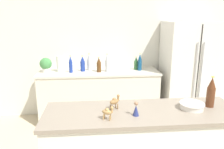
{
  "coord_description": "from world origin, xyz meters",
  "views": [
    {
      "loc": [
        -0.39,
        -1.35,
        1.86
      ],
      "look_at": [
        -0.15,
        1.44,
        1.11
      ],
      "focal_mm": 35.0,
      "sensor_mm": 36.0,
      "label": 1
    }
  ],
  "objects_px": {
    "paper_towel_roll": "(60,64)",
    "back_bottle_2": "(140,62)",
    "wine_bottle": "(211,92)",
    "wise_man_figurine_crimson": "(136,109)",
    "back_bottle_1": "(71,64)",
    "back_bottle_3": "(83,64)",
    "camel_figurine_second": "(107,112)",
    "camel_figurine": "(115,101)",
    "back_bottle_0": "(136,63)",
    "back_bottle_5": "(99,65)",
    "potted_plant": "(46,65)",
    "back_bottle_4": "(89,62)",
    "back_bottle_6": "(107,63)",
    "fruit_bowl": "(192,105)",
    "refrigerator": "(188,72)"
  },
  "relations": [
    {
      "from": "paper_towel_roll",
      "to": "back_bottle_2",
      "type": "relative_size",
      "value": 0.92
    },
    {
      "from": "wine_bottle",
      "to": "wise_man_figurine_crimson",
      "type": "bearing_deg",
      "value": -169.79
    },
    {
      "from": "back_bottle_1",
      "to": "back_bottle_2",
      "type": "height_order",
      "value": "back_bottle_2"
    },
    {
      "from": "back_bottle_3",
      "to": "camel_figurine_second",
      "type": "height_order",
      "value": "back_bottle_3"
    },
    {
      "from": "wine_bottle",
      "to": "camel_figurine_second",
      "type": "relative_size",
      "value": 2.4
    },
    {
      "from": "wine_bottle",
      "to": "camel_figurine",
      "type": "distance_m",
      "value": 0.94
    },
    {
      "from": "back_bottle_0",
      "to": "wine_bottle",
      "type": "relative_size",
      "value": 0.77
    },
    {
      "from": "back_bottle_3",
      "to": "back_bottle_5",
      "type": "height_order",
      "value": "back_bottle_3"
    },
    {
      "from": "potted_plant",
      "to": "paper_towel_roll",
      "type": "height_order",
      "value": "paper_towel_roll"
    },
    {
      "from": "camel_figurine",
      "to": "wise_man_figurine_crimson",
      "type": "bearing_deg",
      "value": -40.97
    },
    {
      "from": "back_bottle_1",
      "to": "back_bottle_4",
      "type": "xyz_separation_m",
      "value": [
        0.31,
        0.14,
        0.0
      ]
    },
    {
      "from": "back_bottle_3",
      "to": "back_bottle_6",
      "type": "xyz_separation_m",
      "value": [
        0.43,
        -0.07,
        0.02
      ]
    },
    {
      "from": "potted_plant",
      "to": "camel_figurine_second",
      "type": "xyz_separation_m",
      "value": [
        0.92,
        -2.04,
        0.02
      ]
    },
    {
      "from": "fruit_bowl",
      "to": "wine_bottle",
      "type": "bearing_deg",
      "value": 10.56
    },
    {
      "from": "paper_towel_roll",
      "to": "back_bottle_6",
      "type": "bearing_deg",
      "value": -3.62
    },
    {
      "from": "back_bottle_2",
      "to": "back_bottle_6",
      "type": "relative_size",
      "value": 0.97
    },
    {
      "from": "camel_figurine",
      "to": "wine_bottle",
      "type": "bearing_deg",
      "value": -0.94
    },
    {
      "from": "potted_plant",
      "to": "back_bottle_4",
      "type": "xyz_separation_m",
      "value": [
        0.74,
        0.09,
        0.01
      ]
    },
    {
      "from": "back_bottle_0",
      "to": "back_bottle_4",
      "type": "relative_size",
      "value": 0.78
    },
    {
      "from": "fruit_bowl",
      "to": "wise_man_figurine_crimson",
      "type": "bearing_deg",
      "value": -169.91
    },
    {
      "from": "back_bottle_1",
      "to": "back_bottle_5",
      "type": "height_order",
      "value": "back_bottle_1"
    },
    {
      "from": "paper_towel_roll",
      "to": "wine_bottle",
      "type": "distance_m",
      "value": 2.52
    },
    {
      "from": "paper_towel_roll",
      "to": "wine_bottle",
      "type": "relative_size",
      "value": 0.92
    },
    {
      "from": "paper_towel_roll",
      "to": "camel_figurine",
      "type": "bearing_deg",
      "value": -67.44
    },
    {
      "from": "refrigerator",
      "to": "back_bottle_5",
      "type": "bearing_deg",
      "value": 179.67
    },
    {
      "from": "back_bottle_2",
      "to": "back_bottle_0",
      "type": "bearing_deg",
      "value": 129.75
    },
    {
      "from": "back_bottle_1",
      "to": "back_bottle_6",
      "type": "bearing_deg",
      "value": 0.77
    },
    {
      "from": "back_bottle_5",
      "to": "camel_figurine",
      "type": "bearing_deg",
      "value": -86.89
    },
    {
      "from": "back_bottle_2",
      "to": "back_bottle_5",
      "type": "xyz_separation_m",
      "value": [
        -0.73,
        -0.06,
        -0.02
      ]
    },
    {
      "from": "back_bottle_0",
      "to": "back_bottle_3",
      "type": "xyz_separation_m",
      "value": [
        -0.96,
        -0.04,
        0.02
      ]
    },
    {
      "from": "wise_man_figurine_crimson",
      "to": "camel_figurine",
      "type": "bearing_deg",
      "value": 139.03
    },
    {
      "from": "wine_bottle",
      "to": "wise_man_figurine_crimson",
      "type": "height_order",
      "value": "wine_bottle"
    },
    {
      "from": "back_bottle_6",
      "to": "back_bottle_1",
      "type": "bearing_deg",
      "value": -179.23
    },
    {
      "from": "wine_bottle",
      "to": "back_bottle_1",
      "type": "bearing_deg",
      "value": 130.11
    },
    {
      "from": "back_bottle_0",
      "to": "back_bottle_2",
      "type": "height_order",
      "value": "back_bottle_2"
    },
    {
      "from": "back_bottle_6",
      "to": "fruit_bowl",
      "type": "bearing_deg",
      "value": -69.47
    },
    {
      "from": "back_bottle_0",
      "to": "back_bottle_4",
      "type": "distance_m",
      "value": 0.84
    },
    {
      "from": "back_bottle_1",
      "to": "fruit_bowl",
      "type": "height_order",
      "value": "back_bottle_1"
    },
    {
      "from": "paper_towel_roll",
      "to": "wise_man_figurine_crimson",
      "type": "bearing_deg",
      "value": -64.75
    },
    {
      "from": "wise_man_figurine_crimson",
      "to": "back_bottle_4",
      "type": "bearing_deg",
      "value": 102.03
    },
    {
      "from": "back_bottle_6",
      "to": "camel_figurine",
      "type": "height_order",
      "value": "back_bottle_6"
    },
    {
      "from": "back_bottle_5",
      "to": "back_bottle_6",
      "type": "relative_size",
      "value": 0.84
    },
    {
      "from": "back_bottle_3",
      "to": "camel_figurine_second",
      "type": "xyz_separation_m",
      "value": [
        0.3,
        -2.07,
        0.02
      ]
    },
    {
      "from": "refrigerator",
      "to": "back_bottle_2",
      "type": "relative_size",
      "value": 5.87
    },
    {
      "from": "potted_plant",
      "to": "paper_towel_roll",
      "type": "distance_m",
      "value": 0.24
    },
    {
      "from": "back_bottle_6",
      "to": "camel_figurine",
      "type": "distance_m",
      "value": 1.79
    },
    {
      "from": "back_bottle_0",
      "to": "back_bottle_6",
      "type": "relative_size",
      "value": 0.75
    },
    {
      "from": "back_bottle_2",
      "to": "back_bottle_6",
      "type": "height_order",
      "value": "back_bottle_6"
    },
    {
      "from": "back_bottle_0",
      "to": "back_bottle_5",
      "type": "bearing_deg",
      "value": -169.72
    },
    {
      "from": "back_bottle_0",
      "to": "fruit_bowl",
      "type": "distance_m",
      "value": 1.96
    }
  ]
}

